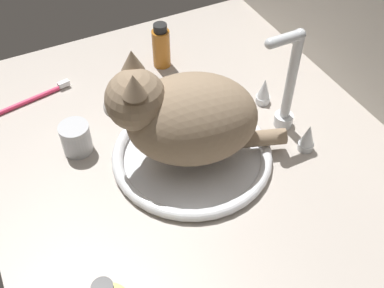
% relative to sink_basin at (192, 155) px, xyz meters
% --- Properties ---
extents(countertop, '(1.02, 0.80, 0.03)m').
position_rel_sink_basin_xyz_m(countertop, '(0.01, 0.01, -0.02)').
color(countertop, '#ADA399').
rests_on(countertop, ground).
extents(backsplash_wall, '(1.02, 0.02, 0.34)m').
position_rel_sink_basin_xyz_m(backsplash_wall, '(0.01, 0.42, 0.13)').
color(backsplash_wall, beige).
rests_on(backsplash_wall, ground).
extents(sink_basin, '(0.32, 0.32, 0.02)m').
position_rel_sink_basin_xyz_m(sink_basin, '(0.00, 0.00, 0.00)').
color(sink_basin, white).
rests_on(sink_basin, countertop).
extents(faucet, '(0.19, 0.09, 0.23)m').
position_rel_sink_basin_xyz_m(faucet, '(-0.00, 0.21, 0.08)').
color(faucet, silver).
rests_on(faucet, countertop).
extents(cat, '(0.25, 0.33, 0.22)m').
position_rel_sink_basin_xyz_m(cat, '(-0.01, -0.02, 0.10)').
color(cat, '#8C755B').
rests_on(cat, sink_basin).
extents(metal_jar, '(0.06, 0.06, 0.06)m').
position_rel_sink_basin_xyz_m(metal_jar, '(-0.12, -0.19, 0.02)').
color(metal_jar, '#B2B5BA').
rests_on(metal_jar, countertop).
extents(amber_bottle, '(0.04, 0.04, 0.11)m').
position_rel_sink_basin_xyz_m(amber_bottle, '(-0.31, 0.07, 0.04)').
color(amber_bottle, '#B2661E').
rests_on(amber_bottle, countertop).
extents(toothbrush, '(0.05, 0.19, 0.02)m').
position_rel_sink_basin_xyz_m(toothbrush, '(-0.31, -0.24, -0.00)').
color(toothbrush, '#D83359').
rests_on(toothbrush, countertop).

